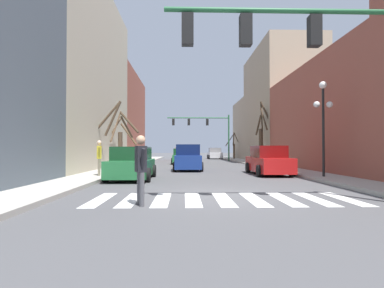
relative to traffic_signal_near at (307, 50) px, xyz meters
The scene contains 20 objects.
ground_plane 4.94m from the traffic_signal_near, 146.21° to the left, with size 240.00×240.00×0.00m, color #4C4C4F.
sidewalk_left 9.16m from the traffic_signal_near, 169.71° to the left, with size 2.02×90.00×0.15m.
building_row_left 19.87m from the traffic_signal_near, 127.57° to the left, with size 6.00×40.62×13.57m.
building_row_right 20.20m from the traffic_signal_near, 67.59° to the left, with size 6.00×45.32×12.75m.
crosswalk_stripes 4.78m from the traffic_signal_near, 160.66° to the left, with size 7.65×2.60×0.01m.
traffic_signal_near is the anchor object (origin of this frame).
traffic_signal_far 30.27m from the traffic_signal_near, 91.17° to the left, with size 8.01×0.28×5.93m.
street_lamp_right_corner 7.29m from the traffic_signal_near, 61.52° to the left, with size 0.95×0.36×4.64m.
car_parked_left_near 38.62m from the traffic_signal_near, 87.81° to the left, with size 2.17×4.31×1.72m.
car_parked_left_mid 13.81m from the traffic_signal_near, 103.25° to the left, with size 2.00×4.36×1.81m.
car_parked_right_near 23.28m from the traffic_signal_near, 98.77° to the left, with size 2.15×4.87×1.55m.
car_parked_right_far 32.37m from the traffic_signal_near, 96.68° to the left, with size 2.09×4.47×1.79m.
car_driving_away_lane 10.00m from the traffic_signal_near, 80.44° to the left, with size 1.99×4.49×1.67m.
car_at_intersection 9.54m from the traffic_signal_near, 131.44° to the left, with size 2.09×4.17×1.59m.
pedestrian_on_left_sidewalk 10.96m from the traffic_signal_near, 136.45° to the left, with size 0.33×0.76×1.77m.
pedestrian_waiting_at_curb 5.45m from the traffic_signal_near, behind, with size 0.37×0.77×1.83m.
street_tree_right_mid 20.95m from the traffic_signal_near, 78.62° to the left, with size 1.44×2.78×5.96m.
street_tree_left_far 35.65m from the traffic_signal_near, 83.69° to the left, with size 2.46×1.73×3.81m.
street_tree_left_near 18.30m from the traffic_signal_near, 117.57° to the left, with size 2.41×1.40×4.42m.
street_tree_right_far 14.72m from the traffic_signal_near, 122.20° to the left, with size 3.18×1.61×4.64m.
Camera 1 is at (-1.16, -9.48, 1.46)m, focal length 28.00 mm.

